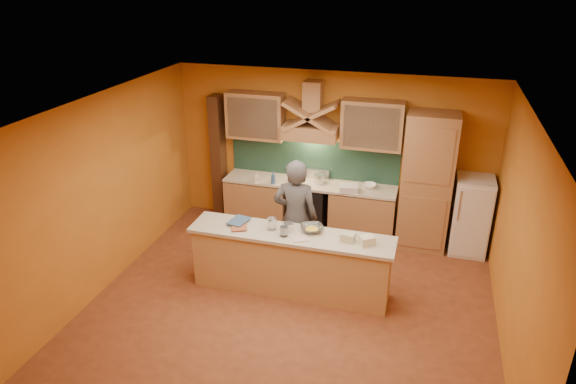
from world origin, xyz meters
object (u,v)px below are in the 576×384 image
(fridge, at_px, (471,216))
(person, at_px, (295,218))
(mixing_bowl, at_px, (312,229))
(kitchen_scale, at_px, (288,227))
(stove, at_px, (309,207))

(fridge, xyz_separation_m, person, (-2.58, -1.38, 0.27))
(person, bearing_deg, mixing_bowl, 126.91)
(person, height_order, mixing_bowl, person)
(person, bearing_deg, fridge, -156.68)
(mixing_bowl, bearing_deg, fridge, 38.29)
(kitchen_scale, bearing_deg, stove, 84.82)
(person, bearing_deg, stove, -89.64)
(kitchen_scale, height_order, mixing_bowl, kitchen_scale)
(kitchen_scale, bearing_deg, fridge, 26.10)
(person, distance_m, mixing_bowl, 0.52)
(fridge, relative_size, person, 0.71)
(fridge, distance_m, mixing_bowl, 2.86)
(kitchen_scale, bearing_deg, mixing_bowl, 4.27)
(stove, height_order, person, person)
(stove, height_order, kitchen_scale, kitchen_scale)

